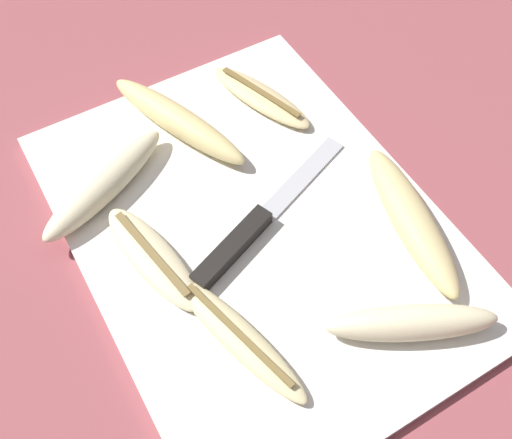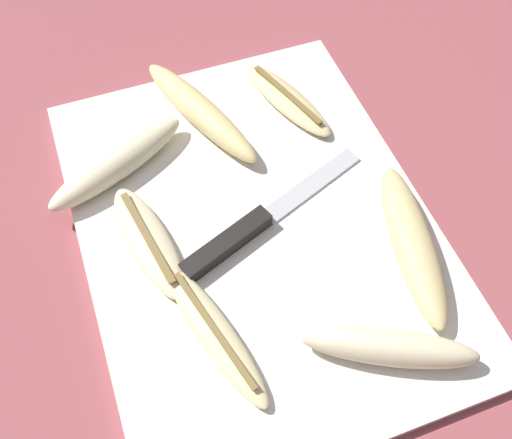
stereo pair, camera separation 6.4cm
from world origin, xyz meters
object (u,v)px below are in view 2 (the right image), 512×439
knife (243,232)px  banana_spotted_left (413,243)px  banana_soft_right (214,332)px  banana_mellow_near (287,99)px  banana_golden_short (200,111)px  banana_pale_long (390,347)px  banana_bright_far (117,163)px  banana_cream_curved (148,241)px

knife → banana_spotted_left: 0.18m
knife → banana_soft_right: 0.12m
knife → banana_mellow_near: size_ratio=1.53×
banana_spotted_left → banana_golden_short: bearing=-149.0°
banana_pale_long → banana_bright_far: (-0.30, -0.19, -0.00)m
banana_soft_right → banana_golden_short: size_ratio=0.87×
knife → banana_bright_far: banana_bright_far is taller
banana_bright_far → banana_soft_right: bearing=10.2°
banana_pale_long → banana_soft_right: (-0.07, -0.15, -0.01)m
knife → banana_spotted_left: (0.08, 0.16, 0.01)m
banana_spotted_left → banana_cream_curved: 0.28m
banana_soft_right → banana_cream_curved: (-0.12, -0.03, 0.00)m
banana_pale_long → banana_golden_short: (-0.35, -0.08, -0.00)m
banana_soft_right → banana_bright_far: (-0.23, -0.04, 0.01)m
banana_soft_right → banana_golden_short: 0.28m
banana_pale_long → banana_golden_short: banana_pale_long is taller
banana_soft_right → banana_cream_curved: 0.13m
banana_mellow_near → banana_cream_curved: (0.14, -0.21, 0.00)m
banana_soft_right → banana_spotted_left: bearing=95.1°
banana_mellow_near → banana_cream_curved: banana_cream_curved is taller
knife → banana_spotted_left: banana_spotted_left is taller
knife → banana_pale_long: bearing=4.8°
banana_pale_long → banana_mellow_near: banana_pale_long is taller
banana_golden_short → banana_soft_right: bearing=-14.5°
banana_golden_short → banana_mellow_near: bearing=84.1°
banana_mellow_near → banana_bright_far: bearing=-81.5°
knife → banana_mellow_near: bearing=123.7°
knife → banana_cream_curved: banana_cream_curved is taller
knife → banana_golden_short: (-0.18, 0.01, 0.01)m
banana_pale_long → banana_cream_curved: banana_pale_long is taller
banana_bright_far → banana_cream_curved: (0.11, 0.01, -0.01)m
banana_spotted_left → banana_mellow_near: size_ratio=1.28×
banana_spotted_left → banana_bright_far: 0.34m
banana_soft_right → banana_cream_curved: same height
banana_pale_long → banana_cream_curved: (-0.20, -0.18, -0.01)m
banana_pale_long → banana_golden_short: bearing=-167.5°
banana_pale_long → banana_cream_curved: 0.27m
banana_bright_far → banana_cream_curved: bearing=3.9°
banana_spotted_left → banana_golden_short: 0.30m
banana_cream_curved → banana_soft_right: bearing=15.6°
banana_pale_long → banana_cream_curved: bearing=-137.0°
banana_spotted_left → banana_mellow_near: (-0.24, -0.04, -0.01)m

